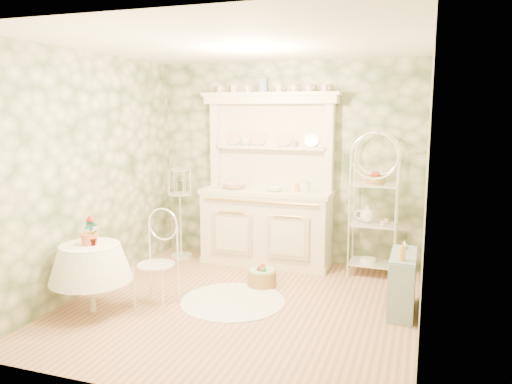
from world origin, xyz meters
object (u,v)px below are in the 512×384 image
(bakers_rack, at_px, (374,209))
(cafe_chair, at_px, (156,260))
(birdcage_stand, at_px, (180,205))
(floor_basket, at_px, (262,277))
(kitchen_dresser, at_px, (267,180))
(side_shelf, at_px, (402,282))
(round_table, at_px, (92,280))

(bakers_rack, relative_size, cafe_chair, 1.70)
(birdcage_stand, distance_m, floor_basket, 1.74)
(kitchen_dresser, relative_size, bakers_rack, 1.35)
(floor_basket, bearing_deg, birdcage_stand, 152.78)
(bakers_rack, height_order, birdcage_stand, bakers_rack)
(kitchen_dresser, bearing_deg, bakers_rack, -0.81)
(side_shelf, bearing_deg, cafe_chair, -157.36)
(round_table, height_order, cafe_chair, cafe_chair)
(side_shelf, distance_m, round_table, 3.19)
(kitchen_dresser, relative_size, floor_basket, 6.56)
(side_shelf, xyz_separation_m, round_table, (-3.01, -1.04, 0.03))
(round_table, height_order, birdcage_stand, birdcage_stand)
(round_table, bearing_deg, bakers_rack, 39.57)
(floor_basket, bearing_deg, kitchen_dresser, 104.36)
(bakers_rack, height_order, round_table, bakers_rack)
(bakers_rack, relative_size, side_shelf, 2.29)
(side_shelf, height_order, birdcage_stand, birdcage_stand)
(floor_basket, bearing_deg, round_table, -137.54)
(kitchen_dresser, relative_size, round_table, 3.32)
(bakers_rack, distance_m, side_shelf, 1.29)
(bakers_rack, bearing_deg, cafe_chair, -136.49)
(cafe_chair, bearing_deg, round_table, -144.45)
(birdcage_stand, bearing_deg, kitchen_dresser, 6.09)
(bakers_rack, bearing_deg, side_shelf, -66.70)
(cafe_chair, bearing_deg, kitchen_dresser, 71.37)
(kitchen_dresser, distance_m, side_shelf, 2.30)
(bakers_rack, bearing_deg, birdcage_stand, -174.91)
(round_table, xyz_separation_m, birdcage_stand, (-0.03, 2.03, 0.40))
(kitchen_dresser, xyz_separation_m, side_shelf, (1.82, -1.12, -0.83))
(bakers_rack, distance_m, cafe_chair, 2.74)
(bakers_rack, height_order, side_shelf, bakers_rack)
(round_table, relative_size, floor_basket, 1.97)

